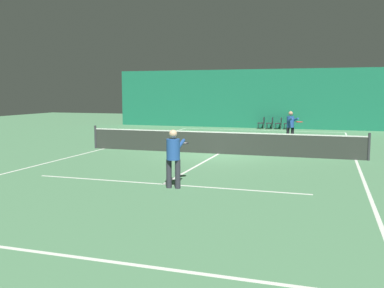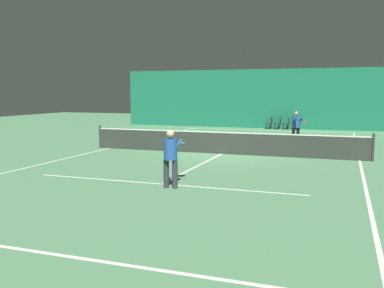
% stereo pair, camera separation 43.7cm
% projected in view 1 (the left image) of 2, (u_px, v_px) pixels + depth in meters
% --- Properties ---
extents(ground_plane, '(60.00, 60.00, 0.00)m').
position_uv_depth(ground_plane, '(219.00, 154.00, 18.27)').
color(ground_plane, '#4C7F56').
extents(backdrop_curtain, '(23.00, 0.12, 4.28)m').
position_uv_depth(backdrop_curtain, '(265.00, 99.00, 30.99)').
color(backdrop_curtain, '#196B4C').
rests_on(backdrop_curtain, ground).
extents(court_line_baseline_far, '(11.00, 0.10, 0.00)m').
position_uv_depth(court_line_baseline_far, '(261.00, 130.00, 29.52)').
color(court_line_baseline_far, silver).
rests_on(court_line_baseline_far, ground).
extents(court_line_baseline_near, '(11.00, 0.10, 0.00)m').
position_uv_depth(court_line_baseline_near, '(40.00, 252.00, 7.02)').
color(court_line_baseline_near, silver).
rests_on(court_line_baseline_near, ground).
extents(court_line_service_far, '(8.25, 0.10, 0.00)m').
position_uv_depth(court_line_service_far, '(246.00, 138.00, 24.32)').
color(court_line_service_far, silver).
rests_on(court_line_service_far, ground).
extents(court_line_service_near, '(8.25, 0.10, 0.00)m').
position_uv_depth(court_line_service_near, '(163.00, 184.00, 12.22)').
color(court_line_service_near, silver).
rests_on(court_line_service_near, ground).
extents(court_line_sideline_left, '(0.10, 23.80, 0.00)m').
position_uv_depth(court_line_sideline_left, '(104.00, 149.00, 19.94)').
color(court_line_sideline_left, silver).
rests_on(court_line_sideline_left, ground).
extents(court_line_sideline_right, '(0.10, 23.80, 0.00)m').
position_uv_depth(court_line_sideline_right, '(356.00, 160.00, 16.60)').
color(court_line_sideline_right, silver).
rests_on(court_line_sideline_right, ground).
extents(court_line_centre, '(0.10, 12.80, 0.00)m').
position_uv_depth(court_line_centre, '(219.00, 154.00, 18.27)').
color(court_line_centre, silver).
rests_on(court_line_centre, ground).
extents(tennis_net, '(12.00, 0.10, 1.07)m').
position_uv_depth(tennis_net, '(219.00, 142.00, 18.21)').
color(tennis_net, '#2D332D').
rests_on(tennis_net, ground).
extents(player_near, '(0.42, 1.34, 1.61)m').
position_uv_depth(player_near, '(174.00, 154.00, 11.66)').
color(player_near, '#2D2D38').
rests_on(player_near, ground).
extents(player_far, '(0.99, 1.33, 1.65)m').
position_uv_depth(player_far, '(291.00, 125.00, 22.03)').
color(player_far, black).
rests_on(player_far, ground).
extents(courtside_chair_0, '(0.44, 0.44, 0.84)m').
position_uv_depth(courtside_chair_0, '(262.00, 122.00, 30.71)').
color(courtside_chair_0, '#2D2D2D').
rests_on(courtside_chair_0, ground).
extents(courtside_chair_1, '(0.44, 0.44, 0.84)m').
position_uv_depth(courtside_chair_1, '(271.00, 122.00, 30.52)').
color(courtside_chair_1, '#2D2D2D').
rests_on(courtside_chair_1, ground).
extents(courtside_chair_2, '(0.44, 0.44, 0.84)m').
position_uv_depth(courtside_chair_2, '(279.00, 122.00, 30.34)').
color(courtside_chair_2, '#2D2D2D').
rests_on(courtside_chair_2, ground).
extents(courtside_chair_3, '(0.44, 0.44, 0.84)m').
position_uv_depth(courtside_chair_3, '(288.00, 123.00, 30.15)').
color(courtside_chair_3, '#2D2D2D').
rests_on(courtside_chair_3, ground).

